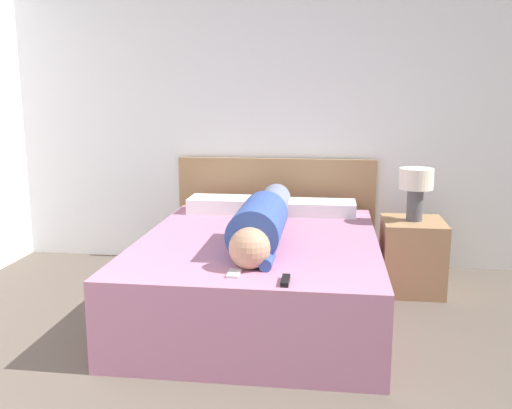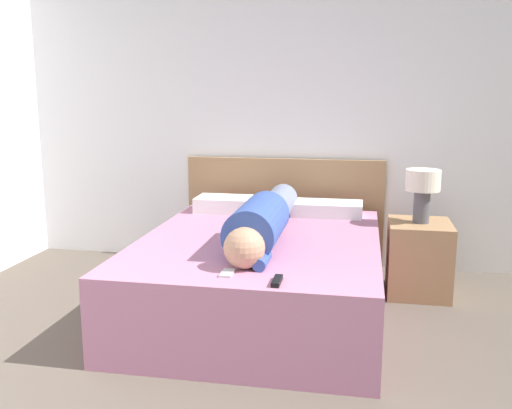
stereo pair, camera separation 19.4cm
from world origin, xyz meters
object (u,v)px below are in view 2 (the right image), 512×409
object	(u,v)px
table_lamp	(423,187)
pillow_near_headboard	(232,204)
tv_remote	(277,281)
person_lying	(264,220)
bed	(260,275)
pillow_second	(327,209)
cell_phone	(227,273)
nightstand	(419,258)

from	to	relation	value
table_lamp	pillow_near_headboard	world-z (taller)	table_lamp
table_lamp	tv_remote	world-z (taller)	table_lamp
person_lying	tv_remote	world-z (taller)	person_lying
bed	tv_remote	size ratio (longest dim) A/B	13.15
pillow_second	cell_phone	xyz separation A→B (m)	(-0.42, -1.54, -0.05)
bed	table_lamp	world-z (taller)	table_lamp
tv_remote	bed	bearing A→B (deg)	105.63
nightstand	pillow_near_headboard	xyz separation A→B (m)	(-1.43, 0.21, 0.30)
nightstand	pillow_second	size ratio (longest dim) A/B	0.99
bed	pillow_second	size ratio (longest dim) A/B	3.69
table_lamp	pillow_second	size ratio (longest dim) A/B	0.71
table_lamp	cell_phone	xyz separation A→B (m)	(-1.09, -1.33, -0.27)
person_lying	pillow_near_headboard	xyz separation A→B (m)	(-0.40, 0.83, -0.07)
table_lamp	tv_remote	bearing A→B (deg)	-119.86
tv_remote	cell_phone	size ratio (longest dim) A/B	1.15
nightstand	table_lamp	world-z (taller)	table_lamp
table_lamp	cell_phone	world-z (taller)	table_lamp
bed	tv_remote	distance (m)	0.94
nightstand	pillow_second	bearing A→B (deg)	162.79
nightstand	person_lying	size ratio (longest dim) A/B	0.33
pillow_near_headboard	tv_remote	xyz separation A→B (m)	(0.61, -1.63, -0.05)
nightstand	pillow_near_headboard	distance (m)	1.47
bed	cell_phone	bearing A→B (deg)	-92.54
table_lamp	person_lying	distance (m)	1.21
tv_remote	cell_phone	world-z (taller)	tv_remote
bed	table_lamp	distance (m)	1.31
bed	person_lying	xyz separation A→B (m)	(0.03, -0.06, 0.39)
nightstand	table_lamp	size ratio (longest dim) A/B	1.39
table_lamp	tv_remote	size ratio (longest dim) A/B	2.54
table_lamp	nightstand	bearing A→B (deg)	0.00
bed	pillow_near_headboard	world-z (taller)	pillow_near_headboard
table_lamp	cell_phone	distance (m)	1.74
bed	nightstand	size ratio (longest dim) A/B	3.74
tv_remote	nightstand	bearing A→B (deg)	60.14
table_lamp	pillow_near_headboard	distance (m)	1.46
pillow_second	tv_remote	world-z (taller)	pillow_second
pillow_near_headboard	person_lying	bearing A→B (deg)	-64.20
table_lamp	pillow_second	xyz separation A→B (m)	(-0.68, 0.21, -0.22)
bed	person_lying	bearing A→B (deg)	-59.70
nightstand	bed	bearing A→B (deg)	-152.22
cell_phone	table_lamp	bearing A→B (deg)	50.57
bed	tv_remote	bearing A→B (deg)	-74.37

